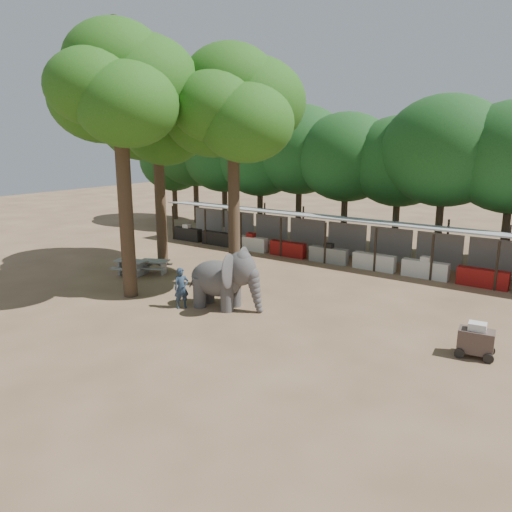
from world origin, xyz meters
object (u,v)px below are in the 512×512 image
Objects in this scene: yard_tree_center at (120,88)px; cart_front at (476,340)px; yard_tree_left at (157,118)px; elephant at (225,279)px; picnic_table_far at (155,265)px; handler at (181,288)px; yard_tree_back at (233,106)px; picnic_table_near at (131,265)px.

yard_tree_center reaches higher than cart_front.
yard_tree_center reaches higher than yard_tree_left.
elephant is 6.89m from picnic_table_far.
picnic_table_far is 1.45× the size of cart_front.
elephant is at bearing 178.36° from cart_front.
cart_front is at bearing -49.07° from handler.
yard_tree_left is 0.92× the size of yard_tree_center.
yard_tree_center is 9.43m from picnic_table_far.
yard_tree_center is (3.00, -5.00, 1.01)m from yard_tree_left.
yard_tree_back is 6.41× the size of handler.
elephant is 7.46m from picnic_table_near.
picnic_table_far is at bearing 168.91° from cart_front.
elephant is at bearing 12.61° from yard_tree_center.
yard_tree_back is at bearing -9.46° from yard_tree_left.
yard_tree_left is 8.37× the size of cart_front.
cart_front is (11.67, -1.96, -7.95)m from yard_tree_back.
yard_tree_center is 9.30m from elephant.
elephant is 2.64× the size of cart_front.
yard_tree_back reaches higher than elephant.
picnic_table_near is (-5.83, 2.25, -0.35)m from handler.
elephant is (1.77, -2.93, -7.24)m from yard_tree_back.
handler is (-1.51, -1.12, -0.41)m from elephant.
handler is at bearing -34.13° from picnic_table_near.
elephant is 1.92m from handler.
picnic_table_far is (-5.01, 3.20, -0.40)m from handler.
yard_tree_center is at bearing -53.54° from picnic_table_near.
picnic_table_near is (-7.34, 1.13, -0.76)m from elephant.
yard_tree_left reaches higher than cart_front.
yard_tree_left reaches higher than handler.
yard_tree_back is at bearing 109.78° from elephant.
yard_tree_back is at bearing 163.21° from cart_front.
elephant reaches higher than cart_front.
elephant is 9.98m from cart_front.
elephant is 1.83× the size of picnic_table_far.
yard_tree_left is 19.47m from cart_front.
elephant is (7.77, -3.93, -6.90)m from yard_tree_left.
cart_front reaches higher than picnic_table_far.
picnic_table_near is at bearing -81.32° from yard_tree_left.
yard_tree_center is at bearing -84.06° from picnic_table_far.
cart_front is (17.67, -2.96, -7.61)m from yard_tree_left.
cart_front is (17.24, -0.16, 0.05)m from picnic_table_near.
elephant is 1.79× the size of picnic_table_near.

